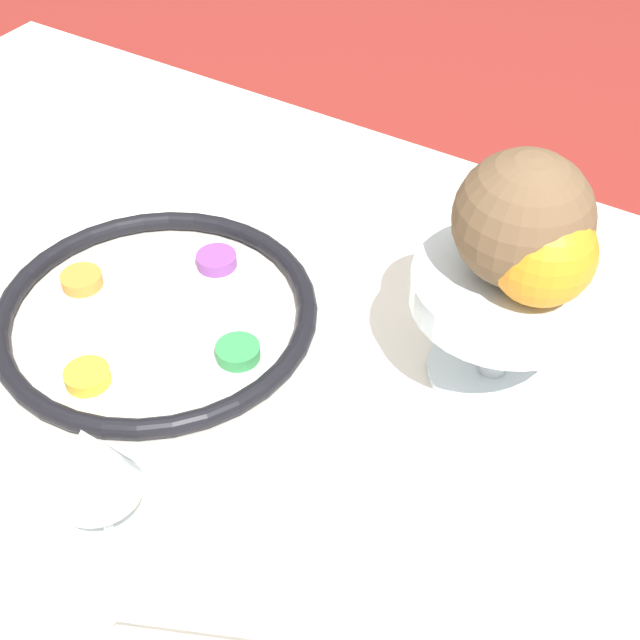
{
  "coord_description": "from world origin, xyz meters",
  "views": [
    {
      "loc": [
        0.38,
        -0.41,
        1.35
      ],
      "look_at": [
        0.05,
        0.12,
        0.77
      ],
      "focal_mm": 50.0,
      "sensor_mm": 36.0,
      "label": 1
    }
  ],
  "objects": [
    {
      "name": "dining_table",
      "position": [
        0.0,
        0.0,
        0.37
      ],
      "size": [
        1.47,
        1.0,
        0.73
      ],
      "color": "silver",
      "rests_on": "ground_plane"
    },
    {
      "name": "seder_plate",
      "position": [
        -0.11,
        0.06,
        0.75
      ],
      "size": [
        0.32,
        0.32,
        0.03
      ],
      "color": "silver",
      "rests_on": "dining_table"
    },
    {
      "name": "wine_glass",
      "position": [
        0.02,
        -0.16,
        0.83
      ],
      "size": [
        0.07,
        0.07,
        0.14
      ],
      "color": "silver",
      "rests_on": "dining_table"
    },
    {
      "name": "fruit_stand",
      "position": [
        0.21,
        0.17,
        0.82
      ],
      "size": [
        0.17,
        0.17,
        0.12
      ],
      "color": "silver",
      "rests_on": "dining_table"
    },
    {
      "name": "orange_fruit",
      "position": [
        0.23,
        0.16,
        0.9
      ],
      "size": [
        0.09,
        0.09,
        0.09
      ],
      "color": "orange",
      "rests_on": "fruit_stand"
    },
    {
      "name": "coconut",
      "position": [
        0.21,
        0.18,
        0.91
      ],
      "size": [
        0.12,
        0.12,
        0.12
      ],
      "color": "brown",
      "rests_on": "fruit_stand"
    },
    {
      "name": "fork_left",
      "position": [
        -0.13,
        0.32,
        0.73
      ],
      "size": [
        0.06,
        0.16,
        0.01
      ],
      "color": "silver",
      "rests_on": "dining_table"
    },
    {
      "name": "fork_right",
      "position": [
        -0.1,
        0.32,
        0.73
      ],
      "size": [
        0.07,
        0.16,
        0.01
      ],
      "color": "silver",
      "rests_on": "dining_table"
    }
  ]
}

